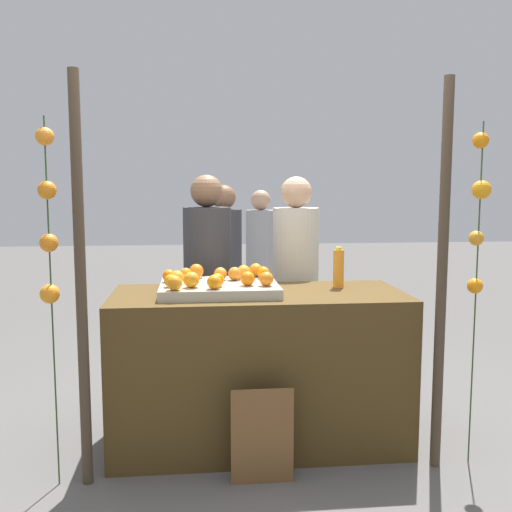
# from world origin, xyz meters

# --- Properties ---
(ground_plane) EXTENTS (24.00, 24.00, 0.00)m
(ground_plane) POSITION_xyz_m (0.00, 0.00, 0.00)
(ground_plane) COLOR #565451
(stall_counter) EXTENTS (1.73, 0.74, 0.92)m
(stall_counter) POSITION_xyz_m (0.00, 0.00, 0.46)
(stall_counter) COLOR #4C3819
(stall_counter) RESTS_ON ground_plane
(orange_tray) EXTENTS (0.68, 0.54, 0.06)m
(orange_tray) POSITION_xyz_m (-0.23, 0.01, 0.95)
(orange_tray) COLOR #B2AD99
(orange_tray) RESTS_ON stall_counter
(orange_0) EXTENTS (0.08, 0.08, 0.08)m
(orange_0) POSITION_xyz_m (-0.27, -0.20, 1.02)
(orange_0) COLOR orange
(orange_0) RESTS_ON orange_tray
(orange_1) EXTENTS (0.08, 0.08, 0.08)m
(orange_1) POSITION_xyz_m (-0.48, -0.02, 1.02)
(orange_1) COLOR orange
(orange_1) RESTS_ON orange_tray
(orange_2) EXTENTS (0.08, 0.08, 0.08)m
(orange_2) POSITION_xyz_m (-0.07, -0.10, 1.02)
(orange_2) COLOR orange
(orange_2) RESTS_ON orange_tray
(orange_3) EXTENTS (0.08, 0.08, 0.08)m
(orange_3) POSITION_xyz_m (0.03, -0.12, 1.02)
(orange_3) COLOR orange
(orange_3) RESTS_ON orange_tray
(orange_4) EXTENTS (0.08, 0.08, 0.08)m
(orange_4) POSITION_xyz_m (-0.49, -0.21, 1.02)
(orange_4) COLOR orange
(orange_4) RESTS_ON orange_tray
(orange_5) EXTENTS (0.08, 0.08, 0.08)m
(orange_5) POSITION_xyz_m (-0.14, 0.10, 1.02)
(orange_5) COLOR orange
(orange_5) RESTS_ON orange_tray
(orange_6) EXTENTS (0.07, 0.07, 0.07)m
(orange_6) POSITION_xyz_m (0.05, 0.14, 1.02)
(orange_6) COLOR orange
(orange_6) RESTS_ON orange_tray
(orange_7) EXTENTS (0.07, 0.07, 0.07)m
(orange_7) POSITION_xyz_m (-0.43, 0.15, 1.02)
(orange_7) COLOR orange
(orange_7) RESTS_ON orange_tray
(orange_8) EXTENTS (0.08, 0.08, 0.08)m
(orange_8) POSITION_xyz_m (-0.25, -0.12, 1.02)
(orange_8) COLOR orange
(orange_8) RESTS_ON orange_tray
(orange_9) EXTENTS (0.08, 0.08, 0.08)m
(orange_9) POSITION_xyz_m (-0.53, 0.06, 1.02)
(orange_9) COLOR orange
(orange_9) RESTS_ON orange_tray
(orange_10) EXTENTS (0.09, 0.09, 0.09)m
(orange_10) POSITION_xyz_m (-0.39, -0.14, 1.03)
(orange_10) COLOR orange
(orange_10) RESTS_ON orange_tray
(orange_11) EXTENTS (0.09, 0.09, 0.09)m
(orange_11) POSITION_xyz_m (-0.37, 0.21, 1.02)
(orange_11) COLOR orange
(orange_11) RESTS_ON orange_tray
(orange_12) EXTENTS (0.08, 0.08, 0.08)m
(orange_12) POSITION_xyz_m (0.01, 0.23, 1.02)
(orange_12) COLOR orange
(orange_12) RESTS_ON orange_tray
(orange_13) EXTENTS (0.08, 0.08, 0.08)m
(orange_13) POSITION_xyz_m (-0.22, 0.11, 1.02)
(orange_13) COLOR orange
(orange_13) RESTS_ON orange_tray
(orange_14) EXTENTS (0.07, 0.07, 0.07)m
(orange_14) POSITION_xyz_m (-0.51, -0.10, 1.02)
(orange_14) COLOR orange
(orange_14) RESTS_ON orange_tray
(orange_15) EXTENTS (0.08, 0.08, 0.08)m
(orange_15) POSITION_xyz_m (-0.08, 0.17, 1.02)
(orange_15) COLOR orange
(orange_15) RESTS_ON orange_tray
(juice_bottle) EXTENTS (0.07, 0.07, 0.25)m
(juice_bottle) POSITION_xyz_m (0.51, 0.12, 1.04)
(juice_bottle) COLOR orange
(juice_bottle) RESTS_ON stall_counter
(chalkboard_sign) EXTENTS (0.33, 0.03, 0.52)m
(chalkboard_sign) POSITION_xyz_m (-0.03, -0.50, 0.25)
(chalkboard_sign) COLOR brown
(chalkboard_sign) RESTS_ON ground_plane
(vendor_left) EXTENTS (0.33, 0.33, 1.62)m
(vendor_left) POSITION_xyz_m (-0.29, 0.61, 0.76)
(vendor_left) COLOR #333338
(vendor_left) RESTS_ON ground_plane
(vendor_right) EXTENTS (0.32, 0.32, 1.61)m
(vendor_right) POSITION_xyz_m (0.33, 0.65, 0.75)
(vendor_right) COLOR beige
(vendor_right) RESTS_ON ground_plane
(crowd_person_0) EXTENTS (0.30, 0.30, 1.51)m
(crowd_person_0) POSITION_xyz_m (0.29, 2.50, 0.70)
(crowd_person_0) COLOR #99999E
(crowd_person_0) RESTS_ON ground_plane
(crowd_person_1) EXTENTS (0.31, 0.31, 1.55)m
(crowd_person_1) POSITION_xyz_m (-0.12, 1.67, 0.72)
(crowd_person_1) COLOR #333338
(crowd_person_1) RESTS_ON ground_plane
(canopy_post_left) EXTENTS (0.06, 0.06, 2.11)m
(canopy_post_left) POSITION_xyz_m (-0.94, -0.41, 1.06)
(canopy_post_left) COLOR #473828
(canopy_post_left) RESTS_ON ground_plane
(canopy_post_right) EXTENTS (0.06, 0.06, 2.11)m
(canopy_post_right) POSITION_xyz_m (0.94, -0.41, 1.06)
(canopy_post_right) COLOR #473828
(canopy_post_right) RESTS_ON ground_plane
(garland_strand_left) EXTENTS (0.10, 0.11, 1.89)m
(garland_strand_left) POSITION_xyz_m (-1.09, -0.41, 1.35)
(garland_strand_left) COLOR #2D4C23
(garland_strand_left) RESTS_ON ground_plane
(garland_strand_right) EXTENTS (0.11, 0.10, 1.89)m
(garland_strand_right) POSITION_xyz_m (1.14, -0.39, 1.41)
(garland_strand_right) COLOR #2D4C23
(garland_strand_right) RESTS_ON ground_plane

